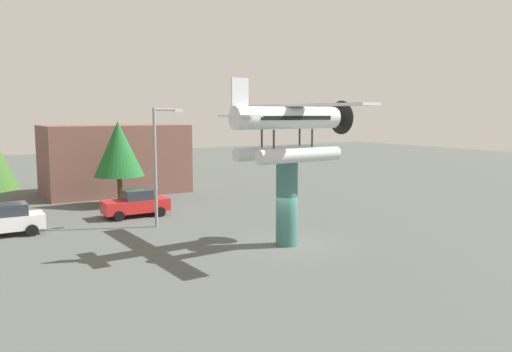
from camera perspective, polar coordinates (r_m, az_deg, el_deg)
The scene contains 8 objects.
ground_plane at distance 26.04m, azimuth 3.46°, elevation -7.78°, with size 140.00×140.00×0.00m, color #4C514C.
display_pedestal at distance 25.58m, azimuth 3.50°, elevation -3.10°, with size 1.10×1.10×4.31m, color #386B66.
floatplane_monument at distance 25.27m, azimuth 3.80°, elevation 5.50°, with size 6.96×10.44×4.00m.
car_near_white at distance 30.96m, azimuth -26.64°, elevation -4.47°, with size 4.20×2.02×1.76m.
car_mid_red at distance 33.77m, azimuth -13.36°, elevation -3.00°, with size 4.20×2.02×1.76m.
streetlight_primary at distance 30.06m, azimuth -10.97°, elevation 2.08°, with size 1.84×0.28×7.00m.
storefront_building at distance 44.44m, azimuth -15.71°, elevation 1.89°, with size 11.44×6.64×5.73m, color brown.
tree_east at distance 37.79m, azimuth -15.29°, elevation 2.97°, with size 3.58×3.58×6.14m.
Camera 1 is at (-14.39, -20.66, 6.66)m, focal length 35.35 mm.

